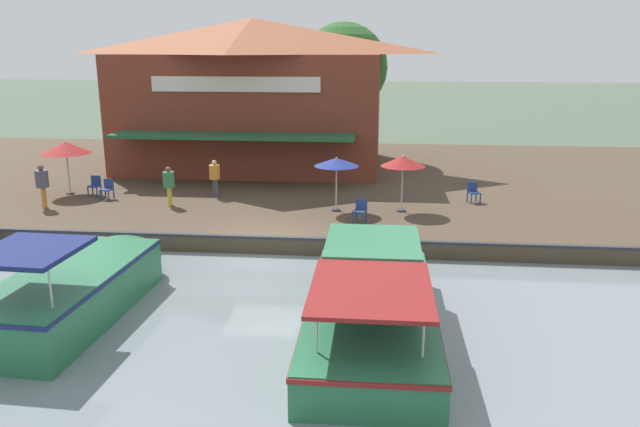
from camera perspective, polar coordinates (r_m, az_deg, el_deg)
ground_plane at (r=21.28m, az=-5.27°, el=-3.95°), size 220.00×220.00×0.00m
quay_deck at (r=31.69m, az=-1.54°, el=3.01°), size 22.00×56.00×0.60m
quay_edge_fender at (r=21.17m, az=-5.26°, el=-2.20°), size 0.20×50.40×0.10m
waterfront_restaurant at (r=33.90m, az=-6.10°, el=10.95°), size 10.27×13.97×7.73m
patio_umbrella_near_quay_edge at (r=24.28m, az=1.52°, el=4.70°), size 1.74×1.74×2.15m
patio_umbrella_back_row at (r=24.39m, az=7.59°, el=4.75°), size 1.73×1.73×2.25m
patio_umbrella_mid_patio_left at (r=29.32m, az=-22.23°, el=5.59°), size 2.13×2.13×2.35m
cafe_chair_mid_patio at (r=23.07m, az=3.70°, el=0.38°), size 0.55×0.55×0.85m
cafe_chair_far_corner_seat at (r=28.88m, az=-19.89°, el=2.50°), size 0.46×0.46×0.85m
cafe_chair_beside_entrance at (r=28.01m, az=-18.87°, el=2.23°), size 0.50×0.50×0.85m
cafe_chair_under_first_umbrella at (r=26.70m, az=13.85°, el=2.00°), size 0.55×0.55×0.85m
person_near_entrance at (r=27.20m, az=-9.61°, el=3.58°), size 0.45×0.45×1.60m
person_at_quay_edge at (r=27.20m, az=-24.08°, el=2.76°), size 0.50×0.50×1.78m
person_mid_patio at (r=25.97m, az=-13.66°, el=2.86°), size 0.46×0.46×1.62m
motorboat_outer_channel at (r=16.02m, az=4.74°, el=-7.38°), size 8.86×3.05×2.05m
motorboat_second_along at (r=17.89m, az=-20.90°, el=-6.00°), size 7.22×2.79×2.36m
tree_behind_restaurant at (r=35.84m, az=1.82°, el=13.01°), size 5.21×4.96×7.65m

